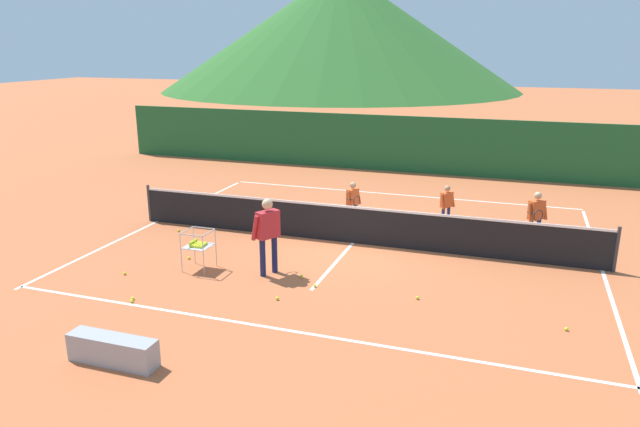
{
  "coord_description": "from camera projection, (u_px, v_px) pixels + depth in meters",
  "views": [
    {
      "loc": [
        3.8,
        -13.66,
        4.89
      ],
      "look_at": [
        -0.55,
        -0.98,
        1.0
      ],
      "focal_mm": 32.96,
      "sensor_mm": 36.0,
      "label": 1
    }
  ],
  "objects": [
    {
      "name": "tennis_ball_9",
      "position": [
        417.0,
        298.0,
        11.66
      ],
      "size": [
        0.07,
        0.07,
        0.07
      ],
      "primitive_type": "sphere",
      "color": "yellow",
      "rests_on": "ground"
    },
    {
      "name": "tennis_ball_7",
      "position": [
        133.0,
        298.0,
        11.62
      ],
      "size": [
        0.07,
        0.07,
        0.07
      ],
      "primitive_type": "sphere",
      "color": "yellow",
      "rests_on": "ground"
    },
    {
      "name": "tennis_ball_8",
      "position": [
        125.0,
        273.0,
        12.89
      ],
      "size": [
        0.07,
        0.07,
        0.07
      ],
      "primitive_type": "sphere",
      "color": "yellow",
      "rests_on": "ground"
    },
    {
      "name": "tennis_net",
      "position": [
        353.0,
        224.0,
        14.81
      ],
      "size": [
        12.14,
        0.08,
        1.05
      ],
      "color": "#333338",
      "rests_on": "ground"
    },
    {
      "name": "tennis_ball_1",
      "position": [
        302.0,
        276.0,
        12.73
      ],
      "size": [
        0.07,
        0.07,
        0.07
      ],
      "primitive_type": "sphere",
      "color": "yellow",
      "rests_on": "ground"
    },
    {
      "name": "student_1",
      "position": [
        447.0,
        203.0,
        16.02
      ],
      "size": [
        0.4,
        0.46,
        1.19
      ],
      "color": "navy",
      "rests_on": "ground"
    },
    {
      "name": "ball_cart",
      "position": [
        198.0,
        244.0,
        13.07
      ],
      "size": [
        0.58,
        0.58,
        0.9
      ],
      "color": "#B7B7BC",
      "rests_on": "ground"
    },
    {
      "name": "student_0",
      "position": [
        353.0,
        200.0,
        16.16
      ],
      "size": [
        0.41,
        0.69,
        1.25
      ],
      "color": "navy",
      "rests_on": "ground"
    },
    {
      "name": "line_sideline_east",
      "position": [
        602.0,
        270.0,
        13.14
      ],
      "size": [
        0.08,
        10.23,
        0.01
      ],
      "primitive_type": "cube",
      "color": "white",
      "rests_on": "ground"
    },
    {
      "name": "line_baseline_near",
      "position": [
        277.0,
        329.0,
        10.46
      ],
      "size": [
        11.61,
        0.08,
        0.01
      ],
      "primitive_type": "cube",
      "color": "white",
      "rests_on": "ground"
    },
    {
      "name": "windscreen_fence",
      "position": [
        416.0,
        145.0,
        22.79
      ],
      "size": [
        25.55,
        0.08,
        2.2
      ],
      "primitive_type": "cube",
      "color": "#1E5B2D",
      "rests_on": "ground"
    },
    {
      "name": "line_baseline_far",
      "position": [
        396.0,
        194.0,
        19.76
      ],
      "size": [
        11.61,
        0.08,
        0.01
      ],
      "primitive_type": "cube",
      "color": "white",
      "rests_on": "ground"
    },
    {
      "name": "student_2",
      "position": [
        536.0,
        213.0,
        14.58
      ],
      "size": [
        0.52,
        0.7,
        1.38
      ],
      "color": "navy",
      "rests_on": "ground"
    },
    {
      "name": "tennis_ball_3",
      "position": [
        132.0,
        301.0,
        11.51
      ],
      "size": [
        0.07,
        0.07,
        0.07
      ],
      "primitive_type": "sphere",
      "color": "yellow",
      "rests_on": "ground"
    },
    {
      "name": "courtside_bench",
      "position": [
        113.0,
        350.0,
        9.27
      ],
      "size": [
        1.5,
        0.36,
        0.46
      ],
      "primitive_type": "cube",
      "color": "#99999E",
      "rests_on": "ground"
    },
    {
      "name": "tennis_ball_5",
      "position": [
        315.0,
        286.0,
        12.23
      ],
      "size": [
        0.07,
        0.07,
        0.07
      ],
      "primitive_type": "sphere",
      "color": "yellow",
      "rests_on": "ground"
    },
    {
      "name": "tennis_ball_6",
      "position": [
        189.0,
        258.0,
        13.83
      ],
      "size": [
        0.07,
        0.07,
        0.07
      ],
      "primitive_type": "sphere",
      "color": "yellow",
      "rests_on": "ground"
    },
    {
      "name": "line_sideline_west",
      "position": [
        157.0,
        221.0,
        16.76
      ],
      "size": [
        0.08,
        10.23,
        0.01
      ],
      "primitive_type": "cube",
      "color": "white",
      "rests_on": "ground"
    },
    {
      "name": "tennis_ball_0",
      "position": [
        277.0,
        298.0,
        11.62
      ],
      "size": [
        0.07,
        0.07,
        0.07
      ],
      "primitive_type": "sphere",
      "color": "yellow",
      "rests_on": "ground"
    },
    {
      "name": "ground_plane",
      "position": [
        353.0,
        243.0,
        14.95
      ],
      "size": [
        120.0,
        120.0,
        0.0
      ],
      "primitive_type": "plane",
      "color": "#BC6038"
    },
    {
      "name": "hill_0",
      "position": [
        341.0,
        30.0,
        62.92
      ],
      "size": [
        38.38,
        38.38,
        12.49
      ],
      "primitive_type": "cone",
      "color": "#2D6628",
      "rests_on": "ground"
    },
    {
      "name": "line_service_center",
      "position": [
        353.0,
        243.0,
        14.95
      ],
      "size": [
        0.08,
        6.31,
        0.01
      ],
      "primitive_type": "cube",
      "color": "white",
      "rests_on": "ground"
    },
    {
      "name": "tennis_ball_2",
      "position": [
        179.0,
        231.0,
        15.84
      ],
      "size": [
        0.07,
        0.07,
        0.07
      ],
      "primitive_type": "sphere",
      "color": "yellow",
      "rests_on": "ground"
    },
    {
      "name": "instructor",
      "position": [
        268.0,
        229.0,
        12.67
      ],
      "size": [
        0.55,
        0.85,
        1.71
      ],
      "color": "#191E4C",
      "rests_on": "ground"
    },
    {
      "name": "tennis_ball_4",
      "position": [
        566.0,
        329.0,
        10.38
      ],
      "size": [
        0.07,
        0.07,
        0.07
      ],
      "primitive_type": "sphere",
      "color": "yellow",
      "rests_on": "ground"
    }
  ]
}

